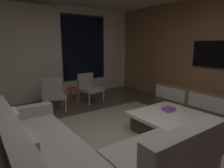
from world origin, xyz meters
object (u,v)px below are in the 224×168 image
object	(u,v)px
sectional_couch	(75,161)
book_stack_on_coffee_table	(169,109)
side_stool	(72,91)
accent_chair_near_window	(89,86)
coffee_table	(170,123)
media_console	(214,103)
accent_chair_by_curtain	(53,92)
mounted_tv	(215,54)

from	to	relation	value
sectional_couch	book_stack_on_coffee_table	world-z (taller)	sectional_couch
side_stool	accent_chair_near_window	bearing A→B (deg)	2.23
coffee_table	media_console	bearing A→B (deg)	1.99
side_stool	media_console	distance (m)	3.45
book_stack_on_coffee_table	media_console	distance (m)	1.52
accent_chair_by_curtain	sectional_couch	bearing A→B (deg)	-104.33
accent_chair_near_window	side_stool	bearing A→B (deg)	-177.77
coffee_table	mounted_tv	xyz separation A→B (m)	(1.83, 0.26, 1.16)
book_stack_on_coffee_table	side_stool	world-z (taller)	side_stool
accent_chair_near_window	media_console	xyz separation A→B (m)	(1.87, -2.53, -0.18)
sectional_couch	media_console	xyz separation A→B (m)	(3.60, 0.28, -0.04)
sectional_couch	accent_chair_near_window	size ratio (longest dim) A/B	3.21
accent_chair_by_curtain	media_console	bearing A→B (deg)	-40.15
accent_chair_by_curtain	book_stack_on_coffee_table	bearing A→B (deg)	-59.62
book_stack_on_coffee_table	accent_chair_near_window	size ratio (longest dim) A/B	0.31
coffee_table	book_stack_on_coffee_table	distance (m)	0.28
coffee_table	accent_chair_near_window	world-z (taller)	accent_chair_near_window
book_stack_on_coffee_table	accent_chair_near_window	world-z (taller)	accent_chair_near_window
coffee_table	sectional_couch	bearing A→B (deg)	-173.57
coffee_table	book_stack_on_coffee_table	size ratio (longest dim) A/B	4.85
coffee_table	book_stack_on_coffee_table	bearing A→B (deg)	47.14
accent_chair_near_window	media_console	world-z (taller)	accent_chair_near_window
sectional_couch	mounted_tv	distance (m)	3.96
book_stack_on_coffee_table	accent_chair_near_window	bearing A→B (deg)	98.23
media_console	accent_chair_near_window	bearing A→B (deg)	126.49
accent_chair_by_curtain	mounted_tv	size ratio (longest dim) A/B	0.72
coffee_table	side_stool	xyz separation A→B (m)	(-0.72, 2.57, 0.19)
coffee_table	accent_chair_near_window	size ratio (longest dim) A/B	1.49
book_stack_on_coffee_table	coffee_table	bearing A→B (deg)	-132.86
media_console	mounted_tv	bearing A→B (deg)	47.55
media_console	mounted_tv	world-z (taller)	mounted_tv
book_stack_on_coffee_table	accent_chair_near_window	distance (m)	2.47
accent_chair_near_window	mounted_tv	bearing A→B (deg)	-48.65
coffee_table	accent_chair_by_curtain	size ratio (longest dim) A/B	1.49
sectional_couch	coffee_table	world-z (taller)	sectional_couch
accent_chair_by_curtain	side_stool	size ratio (longest dim) A/B	1.70
accent_chair_near_window	side_stool	xyz separation A→B (m)	(-0.50, -0.02, -0.06)
sectional_couch	book_stack_on_coffee_table	xyz separation A→B (m)	(2.08, 0.36, 0.10)
media_console	book_stack_on_coffee_table	bearing A→B (deg)	176.88
accent_chair_by_curtain	media_console	size ratio (longest dim) A/B	0.25
book_stack_on_coffee_table	media_console	size ratio (longest dim) A/B	0.08
media_console	mounted_tv	size ratio (longest dim) A/B	2.86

